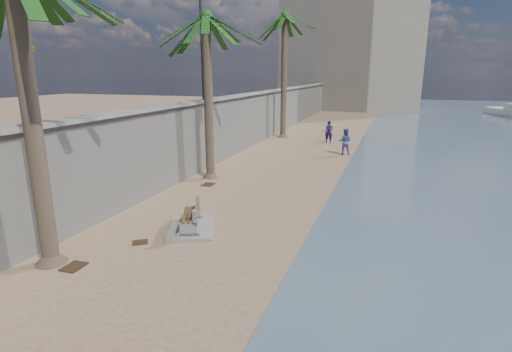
# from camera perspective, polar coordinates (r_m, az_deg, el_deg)

# --- Properties ---
(ground_plane) EXTENTS (140.00, 140.00, 0.00)m
(ground_plane) POSITION_cam_1_polar(r_m,az_deg,el_deg) (9.45, -11.75, -17.71)
(ground_plane) COLOR #99785D
(seawall) EXTENTS (0.45, 70.00, 3.50)m
(seawall) POSITION_cam_1_polar(r_m,az_deg,el_deg) (28.58, -0.32, 8.10)
(seawall) COLOR gray
(seawall) RESTS_ON ground_plane
(wall_cap) EXTENTS (0.80, 70.00, 0.12)m
(wall_cap) POSITION_cam_1_polar(r_m,az_deg,el_deg) (28.43, -0.32, 11.70)
(wall_cap) COLOR gray
(wall_cap) RESTS_ON seawall
(end_building) EXTENTS (18.00, 12.00, 14.00)m
(end_building) POSITION_cam_1_polar(r_m,az_deg,el_deg) (59.13, 13.65, 16.18)
(end_building) COLOR #B7AA93
(end_building) RESTS_ON ground_plane
(bench_far) EXTENTS (2.10, 2.43, 0.86)m
(bench_far) POSITION_cam_1_polar(r_m,az_deg,el_deg) (13.23, -9.32, -6.07)
(bench_far) COLOR gray
(bench_far) RESTS_ON ground_plane
(palm_mid) EXTENTS (5.00, 5.00, 8.29)m
(palm_mid) POSITION_cam_1_polar(r_m,az_deg,el_deg) (19.15, -7.16, 21.36)
(palm_mid) COLOR brown
(palm_mid) RESTS_ON ground_plane
(palm_back) EXTENTS (5.00, 5.00, 9.93)m
(palm_back) POSITION_cam_1_polar(r_m,az_deg,el_deg) (31.69, 4.16, 21.59)
(palm_back) COLOR brown
(palm_back) RESTS_ON ground_plane
(pedestrian_sign) EXTENTS (0.78, 0.07, 2.40)m
(pedestrian_sign) POSITION_cam_1_polar(r_m,az_deg,el_deg) (12.44, -30.06, 13.43)
(pedestrian_sign) COLOR #2D2D33
(pedestrian_sign) RESTS_ON wall_cap
(streetlight) EXTENTS (0.28, 0.28, 5.12)m
(streetlight) POSITION_cam_1_polar(r_m,az_deg,el_deg) (21.05, -7.79, 18.98)
(streetlight) COLOR #2D2D33
(streetlight) RESTS_ON wall_cap
(person_a) EXTENTS (0.68, 0.48, 1.84)m
(person_a) POSITION_cam_1_polar(r_m,az_deg,el_deg) (29.42, 10.40, 6.41)
(person_a) COLOR #171539
(person_a) RESTS_ON ground_plane
(person_b) EXTENTS (0.89, 0.70, 1.82)m
(person_b) POSITION_cam_1_polar(r_m,az_deg,el_deg) (25.45, 12.59, 5.02)
(person_b) COLOR #4A529A
(person_b) RESTS_ON ground_plane
(debris_b) EXTENTS (0.51, 0.62, 0.03)m
(debris_b) POSITION_cam_1_polar(r_m,az_deg,el_deg) (11.85, -24.58, -11.70)
(debris_b) COLOR #382616
(debris_b) RESTS_ON ground_plane
(debris_c) EXTENTS (0.49, 0.61, 0.03)m
(debris_c) POSITION_cam_1_polar(r_m,az_deg,el_deg) (18.41, -6.85, -1.20)
(debris_c) COLOR #382616
(debris_c) RESTS_ON ground_plane
(debris_d) EXTENTS (0.57, 0.55, 0.03)m
(debris_d) POSITION_cam_1_polar(r_m,az_deg,el_deg) (12.73, -16.22, -9.07)
(debris_d) COLOR #382616
(debris_d) RESTS_ON ground_plane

